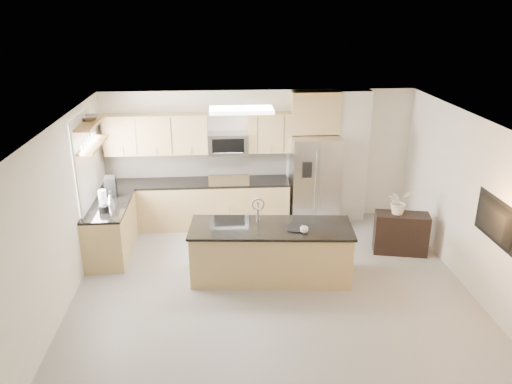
{
  "coord_description": "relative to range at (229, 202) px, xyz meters",
  "views": [
    {
      "loc": [
        -0.73,
        -6.16,
        4.13
      ],
      "look_at": [
        -0.19,
        1.3,
        1.29
      ],
      "focal_mm": 35.0,
      "sensor_mm": 36.0,
      "label": 1
    }
  ],
  "objects": [
    {
      "name": "range",
      "position": [
        0.0,
        0.0,
        0.0
      ],
      "size": [
        0.76,
        0.64,
        1.14
      ],
      "color": "black",
      "rests_on": "floor"
    },
    {
      "name": "wall_left",
      "position": [
        -2.4,
        -2.92,
        0.83
      ],
      "size": [
        0.02,
        6.5,
        2.6
      ],
      "primitive_type": "cube",
      "color": "beige",
      "rests_on": "floor"
    },
    {
      "name": "partition_column",
      "position": [
        2.42,
        0.18,
        0.83
      ],
      "size": [
        0.6,
        0.3,
        2.6
      ],
      "primitive_type": "cube",
      "color": "beige",
      "rests_on": "floor"
    },
    {
      "name": "platter",
      "position": [
        0.99,
        -2.16,
        0.41
      ],
      "size": [
        0.36,
        0.36,
        0.02
      ],
      "primitive_type": "cylinder",
      "rotation": [
        0.0,
        0.0,
        0.04
      ],
      "color": "black",
      "rests_on": "island"
    },
    {
      "name": "shelf_upper",
      "position": [
        -2.25,
        -0.97,
        1.85
      ],
      "size": [
        0.3,
        1.2,
        0.04
      ],
      "primitive_type": "cube",
      "color": "brown",
      "rests_on": "wall_left"
    },
    {
      "name": "upper_cabinets",
      "position": [
        -0.7,
        0.16,
        1.35
      ],
      "size": [
        3.5,
        0.33,
        0.75
      ],
      "color": "tan",
      "rests_on": "wall_back"
    },
    {
      "name": "left_counter",
      "position": [
        -2.07,
        -1.07,
        -0.01
      ],
      "size": [
        0.66,
        1.5,
        0.92
      ],
      "color": "tan",
      "rests_on": "floor"
    },
    {
      "name": "microwave",
      "position": [
        0.0,
        0.12,
        1.16
      ],
      "size": [
        0.76,
        0.4,
        0.4
      ],
      "color": "#ADADAF",
      "rests_on": "upper_cabinets"
    },
    {
      "name": "blender",
      "position": [
        -2.07,
        -1.38,
        0.61
      ],
      "size": [
        0.17,
        0.17,
        0.38
      ],
      "color": "black",
      "rests_on": "left_counter"
    },
    {
      "name": "back_counter",
      "position": [
        -0.63,
        0.01,
        -0.0
      ],
      "size": [
        3.55,
        0.66,
        1.44
      ],
      "color": "tan",
      "rests_on": "floor"
    },
    {
      "name": "credenza",
      "position": [
        2.97,
        -1.4,
        -0.11
      ],
      "size": [
        0.97,
        0.57,
        0.73
      ],
      "primitive_type": "cube",
      "rotation": [
        0.0,
        0.0,
        -0.21
      ],
      "color": "black",
      "rests_on": "floor"
    },
    {
      "name": "kettle",
      "position": [
        -2.02,
        -1.09,
        0.55
      ],
      "size": [
        0.19,
        0.19,
        0.23
      ],
      "color": "#ADADAF",
      "rests_on": "left_counter"
    },
    {
      "name": "ceiling",
      "position": [
        0.6,
        -2.92,
        2.13
      ],
      "size": [
        6.0,
        6.5,
        0.02
      ],
      "primitive_type": "cube",
      "color": "white",
      "rests_on": "wall_back"
    },
    {
      "name": "shelf_lower",
      "position": [
        -2.25,
        -0.97,
        1.48
      ],
      "size": [
        0.3,
        1.2,
        0.04
      ],
      "primitive_type": "cube",
      "color": "brown",
      "rests_on": "wall_left"
    },
    {
      "name": "refrigerator",
      "position": [
        1.66,
        -0.05,
        0.42
      ],
      "size": [
        0.92,
        0.78,
        1.78
      ],
      "color": "#ADADAF",
      "rests_on": "floor"
    },
    {
      "name": "wall_back",
      "position": [
        0.6,
        0.33,
        0.83
      ],
      "size": [
        6.0,
        0.02,
        2.6
      ],
      "primitive_type": "cube",
      "color": "beige",
      "rests_on": "floor"
    },
    {
      "name": "coffee_maker",
      "position": [
        -2.09,
        -0.66,
        0.62
      ],
      "size": [
        0.21,
        0.25,
        0.36
      ],
      "color": "black",
      "rests_on": "left_counter"
    },
    {
      "name": "television",
      "position": [
        3.51,
        -3.12,
        0.88
      ],
      "size": [
        0.14,
        1.08,
        0.62
      ],
      "primitive_type": "imported",
      "rotation": [
        0.0,
        0.0,
        1.57
      ],
      "color": "black",
      "rests_on": "wall_right"
    },
    {
      "name": "wall_right",
      "position": [
        3.6,
        -2.92,
        0.83
      ],
      "size": [
        0.02,
        6.5,
        2.6
      ],
      "primitive_type": "cube",
      "color": "beige",
      "rests_on": "floor"
    },
    {
      "name": "flower_vase",
      "position": [
        2.88,
        -1.36,
        0.58
      ],
      "size": [
        0.75,
        0.71,
        0.65
      ],
      "primitive_type": "imported",
      "rotation": [
        0.0,
        0.0,
        0.43
      ],
      "color": "silver",
      "rests_on": "credenza"
    },
    {
      "name": "ceiling_fixture",
      "position": [
        0.2,
        -1.32,
        2.09
      ],
      "size": [
        1.0,
        0.5,
        0.06
      ],
      "primitive_type": "cube",
      "color": "white",
      "rests_on": "ceiling"
    },
    {
      "name": "bowl",
      "position": [
        -2.25,
        -0.86,
        1.92
      ],
      "size": [
        0.5,
        0.5,
        0.1
      ],
      "primitive_type": "imported",
      "rotation": [
        0.0,
        0.0,
        0.22
      ],
      "color": "#ADADAF",
      "rests_on": "shelf_upper"
    },
    {
      "name": "window",
      "position": [
        -2.38,
        -1.07,
        1.18
      ],
      "size": [
        0.04,
        1.15,
        1.65
      ],
      "color": "white",
      "rests_on": "wall_left"
    },
    {
      "name": "island",
      "position": [
        0.61,
        -2.06,
        -0.03
      ],
      "size": [
        2.6,
        1.12,
        1.3
      ],
      "rotation": [
        0.0,
        0.0,
        -0.08
      ],
      "color": "tan",
      "rests_on": "floor"
    },
    {
      "name": "cup",
      "position": [
        1.09,
        -2.32,
        0.45
      ],
      "size": [
        0.12,
        0.12,
        0.1
      ],
      "primitive_type": "imported",
      "rotation": [
        0.0,
        0.0,
        0.01
      ],
      "color": "white",
      "rests_on": "island"
    },
    {
      "name": "floor",
      "position": [
        0.6,
        -2.92,
        -0.47
      ],
      "size": [
        6.5,
        6.5,
        0.0
      ],
      "primitive_type": "plane",
      "color": "gray",
      "rests_on": "ground"
    }
  ]
}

